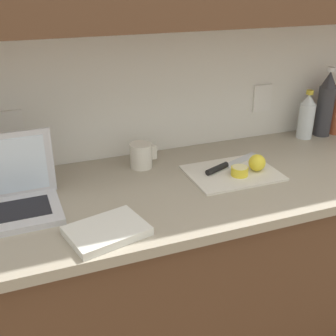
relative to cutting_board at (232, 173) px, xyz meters
The scene contains 9 objects.
counter_unit 0.46m from the cutting_board, ahead, with size 2.56×0.65×0.90m.
cutting_board is the anchor object (origin of this frame).
knife 0.05m from the cutting_board, 107.54° to the left, with size 0.29×0.14×0.02m.
lemon_half_cut 0.04m from the cutting_board, 71.68° to the right, with size 0.06×0.06×0.03m.
lemon_whole_beside 0.10m from the cutting_board, 13.43° to the right, with size 0.06×0.06×0.06m.
bottle_oil_tall 0.65m from the cutting_board, 20.62° to the left, with size 0.08×0.08×0.31m.
bottle_water_clear 0.55m from the cutting_board, 24.24° to the left, with size 0.07×0.07×0.22m.
measuring_cup 0.35m from the cutting_board, 148.50° to the left, with size 0.11×0.09×0.10m.
dish_towel 0.58m from the cutting_board, 157.07° to the right, with size 0.22×0.16×0.02m, color silver.
Camera 1 is at (-0.83, -1.23, 1.59)m, focal length 45.00 mm.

